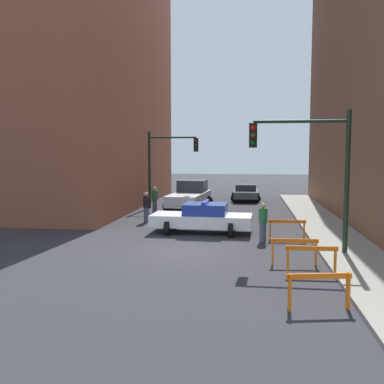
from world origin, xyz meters
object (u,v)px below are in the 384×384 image
at_px(pedestrian_sidewalk, 263,222).
at_px(white_truck, 190,196).
at_px(pedestrian_corner, 155,200).
at_px(traffic_light_far, 165,158).
at_px(traffic_light_near, 314,160).
at_px(police_car, 202,218).
at_px(barrier_mid, 312,255).
at_px(barrier_back, 294,247).
at_px(parked_car_near, 246,192).
at_px(pedestrian_crossing, 146,207).
at_px(barrier_front, 319,285).
at_px(barrier_corner, 287,226).

bearing_deg(pedestrian_sidewalk, white_truck, -12.80).
height_order(white_truck, pedestrian_corner, white_truck).
distance_m(traffic_light_far, white_truck, 3.02).
bearing_deg(traffic_light_near, pedestrian_corner, 129.69).
bearing_deg(traffic_light_near, police_car, 140.28).
xyz_separation_m(traffic_light_near, barrier_mid, (-0.40, -2.70, -2.91)).
distance_m(barrier_mid, barrier_back, 1.16).
distance_m(traffic_light_far, parked_car_near, 8.05).
bearing_deg(barrier_back, parked_car_near, 95.44).
relative_size(traffic_light_far, barrier_mid, 3.25).
distance_m(police_car, parked_car_near, 14.07).
xyz_separation_m(pedestrian_crossing, barrier_mid, (7.49, -9.06, -0.24)).
xyz_separation_m(traffic_light_far, barrier_mid, (7.63, -15.06, -2.78)).
height_order(white_truck, pedestrian_crossing, white_truck).
distance_m(pedestrian_corner, barrier_mid, 14.85).
distance_m(parked_car_near, pedestrian_crossing, 12.50).
relative_size(police_car, barrier_back, 2.98).
bearing_deg(barrier_front, traffic_light_near, 83.65).
bearing_deg(pedestrian_crossing, police_car, 110.02).
bearing_deg(pedestrian_corner, traffic_light_near, -64.28).
height_order(police_car, pedestrian_corner, pedestrian_corner).
xyz_separation_m(pedestrian_sidewalk, barrier_front, (1.11, -7.85, -0.24)).
bearing_deg(barrier_corner, police_car, 161.43).
relative_size(barrier_front, barrier_corner, 0.99).
bearing_deg(barrier_back, police_car, 124.60).
xyz_separation_m(pedestrian_sidewalk, barrier_back, (0.94, -3.70, -0.24)).
height_order(pedestrian_sidewalk, barrier_mid, pedestrian_sidewalk).
relative_size(pedestrian_corner, pedestrian_sidewalk, 1.00).
bearing_deg(pedestrian_crossing, parked_car_near, -147.02).
height_order(white_truck, barrier_mid, white_truck).
bearing_deg(pedestrian_crossing, barrier_mid, 97.28).
bearing_deg(pedestrian_sidewalk, traffic_light_near, -177.09).
xyz_separation_m(parked_car_near, barrier_front, (2.02, -23.47, -0.06)).
bearing_deg(pedestrian_sidewalk, barrier_mid, 158.63).
relative_size(white_truck, barrier_front, 3.52).
xyz_separation_m(traffic_light_near, traffic_light_far, (-8.03, 12.36, -0.13)).
height_order(police_car, barrier_back, police_car).
bearing_deg(pedestrian_sidewalk, pedestrian_corner, 2.41).
bearing_deg(barrier_corner, barrier_front, -89.53).
bearing_deg(barrier_front, pedestrian_corner, 115.82).
xyz_separation_m(police_car, pedestrian_crossing, (-3.35, 2.59, 0.14)).
height_order(parked_car_near, barrier_front, parked_car_near).
xyz_separation_m(white_truck, pedestrian_sidewalk, (4.57, -10.09, -0.04)).
bearing_deg(traffic_light_near, barrier_front, -96.35).
xyz_separation_m(pedestrian_crossing, barrier_back, (7.07, -7.97, -0.24)).
distance_m(police_car, pedestrian_corner, 7.18).
height_order(white_truck, parked_car_near, white_truck).
xyz_separation_m(pedestrian_corner, pedestrian_sidewalk, (6.47, -7.83, 0.00)).
bearing_deg(pedestrian_corner, white_truck, 36.06).
height_order(pedestrian_sidewalk, barrier_corner, pedestrian_sidewalk).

